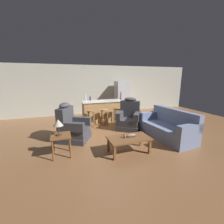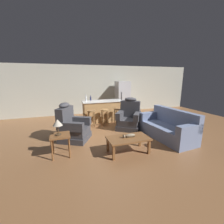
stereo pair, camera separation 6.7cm
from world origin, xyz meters
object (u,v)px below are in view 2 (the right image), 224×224
at_px(kitchen_island, 103,111).
at_px(bar_stool_right, 117,113).
at_px(bar_stool_middle, 105,114).
at_px(bottle_short_amber, 86,98).
at_px(recliner_near_lamp, 72,127).
at_px(coffee_table, 128,140).
at_px(recliner_near_island, 129,118).
at_px(fish_figurine, 129,136).
at_px(refrigerator, 122,97).
at_px(bottle_tall_green, 91,98).
at_px(end_table, 60,138).
at_px(table_lamp, 58,123).
at_px(bar_stool_left, 91,115).
at_px(couch, 168,128).

relative_size(kitchen_island, bar_stool_right, 2.65).
relative_size(bar_stool_middle, bottle_short_amber, 2.17).
relative_size(recliner_near_lamp, bar_stool_middle, 1.76).
height_order(coffee_table, bottle_short_amber, bottle_short_amber).
xyz_separation_m(bar_stool_middle, bottle_short_amber, (-0.64, 0.71, 0.60)).
xyz_separation_m(coffee_table, recliner_near_island, (0.84, 1.77, 0.06)).
height_order(fish_figurine, kitchen_island, kitchen_island).
relative_size(refrigerator, bottle_tall_green, 7.94).
bearing_deg(end_table, kitchen_island, 55.57).
distance_m(bar_stool_right, bottle_tall_green, 1.43).
bearing_deg(recliner_near_island, bottle_short_amber, -97.95).
bearing_deg(coffee_table, table_lamp, 167.12).
xyz_separation_m(end_table, bottle_tall_green, (1.34, 2.91, 0.57)).
bearing_deg(table_lamp, end_table, 21.36).
bearing_deg(end_table, coffee_table, -13.55).
distance_m(fish_figurine, recliner_near_island, 1.92).
bearing_deg(fish_figurine, recliner_near_lamp, 136.08).
relative_size(bar_stool_left, bottle_tall_green, 3.07).
bearing_deg(bar_stool_left, bar_stool_right, 0.00).
xyz_separation_m(couch, bar_stool_middle, (-1.62, 1.92, 0.13)).
relative_size(couch, bar_stool_middle, 2.89).
distance_m(recliner_near_island, refrigerator, 2.64).
bearing_deg(coffee_table, recliner_near_island, 64.51).
xyz_separation_m(bottle_tall_green, bottle_short_amber, (-0.23, -0.18, 0.03)).
xyz_separation_m(end_table, bar_stool_middle, (1.74, 2.02, 0.01)).
height_order(bar_stool_middle, refrigerator, refrigerator).
relative_size(couch, bottle_short_amber, 6.28).
height_order(end_table, bottle_tall_green, bottle_tall_green).
distance_m(coffee_table, bar_stool_left, 2.49).
bearing_deg(recliner_near_island, bar_stool_right, -124.94).
bearing_deg(bar_stool_right, bar_stool_middle, 180.00).
bearing_deg(recliner_near_island, bar_stool_middle, -94.19).
xyz_separation_m(couch, recliner_near_island, (-0.83, 1.26, 0.08)).
bearing_deg(bar_stool_right, fish_figurine, -103.44).
xyz_separation_m(end_table, kitchen_island, (1.82, 2.65, 0.02)).
xyz_separation_m(end_table, bar_stool_right, (2.30, 2.02, 0.01)).
height_order(fish_figurine, refrigerator, refrigerator).
xyz_separation_m(refrigerator, bottle_short_amber, (-2.18, -1.12, 0.19)).
height_order(coffee_table, bottle_tall_green, bottle_tall_green).
bearing_deg(refrigerator, couch, -88.80).
relative_size(kitchen_island, bottle_tall_green, 8.12).
height_order(recliner_near_lamp, end_table, recliner_near_lamp).
distance_m(table_lamp, bar_stool_left, 2.41).
bearing_deg(bar_stool_middle, coffee_table, -91.28).
relative_size(recliner_near_lamp, bar_stool_left, 1.76).
height_order(kitchen_island, bar_stool_left, kitchen_island).
height_order(refrigerator, bottle_short_amber, refrigerator).
height_order(coffee_table, bar_stool_left, bar_stool_left).
relative_size(couch, table_lamp, 4.80).
height_order(end_table, bar_stool_left, bar_stool_left).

